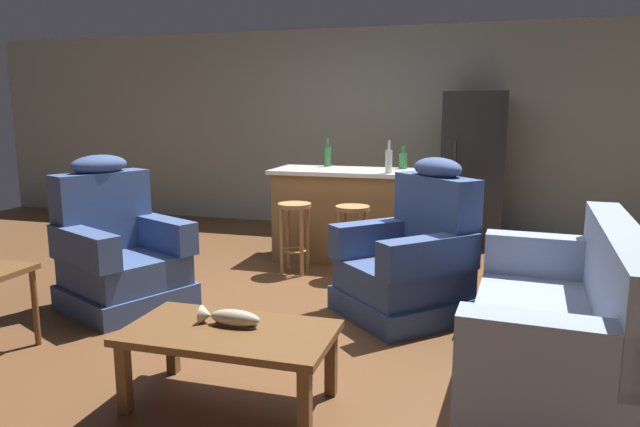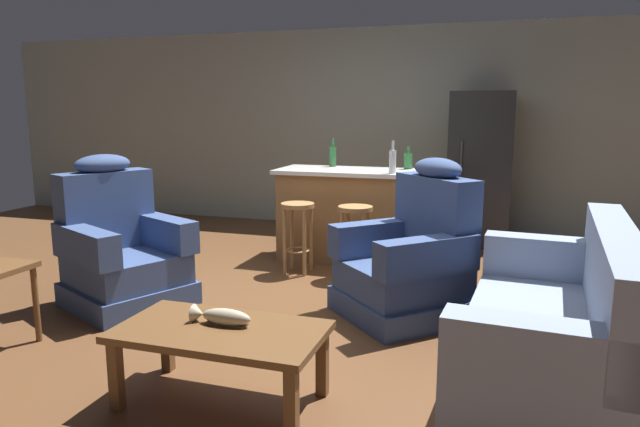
% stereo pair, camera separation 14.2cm
% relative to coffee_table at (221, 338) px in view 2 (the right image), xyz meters
% --- Properties ---
extents(ground_plane, '(12.00, 12.00, 0.00)m').
position_rel_coffee_table_xyz_m(ground_plane, '(0.03, 1.75, -0.36)').
color(ground_plane, brown).
extents(back_wall, '(12.00, 0.05, 2.60)m').
position_rel_coffee_table_xyz_m(back_wall, '(0.03, 4.88, 0.94)').
color(back_wall, '#939E93').
rests_on(back_wall, ground_plane).
extents(coffee_table, '(1.10, 0.60, 0.42)m').
position_rel_coffee_table_xyz_m(coffee_table, '(0.00, 0.00, 0.00)').
color(coffee_table, brown).
rests_on(coffee_table, ground_plane).
extents(fish_figurine, '(0.34, 0.10, 0.10)m').
position_rel_coffee_table_xyz_m(fish_figurine, '(-0.02, 0.05, 0.10)').
color(fish_figurine, '#4C3823').
rests_on(fish_figurine, coffee_table).
extents(couch, '(0.98, 1.96, 0.94)m').
position_rel_coffee_table_xyz_m(couch, '(1.71, 0.67, -0.02)').
color(couch, '#8493B2').
rests_on(couch, ground_plane).
extents(recliner_near_lamp, '(1.12, 1.12, 1.20)m').
position_rel_coffee_table_xyz_m(recliner_near_lamp, '(-1.54, 1.22, 0.06)').
color(recliner_near_lamp, '#384C7A').
rests_on(recliner_near_lamp, ground_plane).
extents(recliner_near_island, '(1.19, 1.19, 1.20)m').
position_rel_coffee_table_xyz_m(recliner_near_island, '(0.75, 1.65, 0.06)').
color(recliner_near_island, '#384C7A').
rests_on(recliner_near_island, ground_plane).
extents(kitchen_island, '(1.80, 0.70, 0.95)m').
position_rel_coffee_table_xyz_m(kitchen_island, '(0.03, 3.10, 0.11)').
color(kitchen_island, olive).
rests_on(kitchen_island, ground_plane).
extents(bar_stool_left, '(0.32, 0.32, 0.68)m').
position_rel_coffee_table_xyz_m(bar_stool_left, '(-0.47, 2.47, 0.11)').
color(bar_stool_left, '#A87A47').
rests_on(bar_stool_left, ground_plane).
extents(bar_stool_middle, '(0.32, 0.32, 0.68)m').
position_rel_coffee_table_xyz_m(bar_stool_middle, '(0.10, 2.47, 0.11)').
color(bar_stool_middle, '#A87A47').
rests_on(bar_stool_middle, ground_plane).
extents(bar_stool_right, '(0.32, 0.32, 0.68)m').
position_rel_coffee_table_xyz_m(bar_stool_right, '(0.67, 2.47, 0.11)').
color(bar_stool_right, '#A87A47').
rests_on(bar_stool_right, ground_plane).
extents(refrigerator, '(0.70, 0.69, 1.76)m').
position_rel_coffee_table_xyz_m(refrigerator, '(1.12, 4.30, 0.52)').
color(refrigerator, black).
rests_on(refrigerator, ground_plane).
extents(bottle_tall_green, '(0.09, 0.09, 0.23)m').
position_rel_coffee_table_xyz_m(bottle_tall_green, '(0.43, 3.34, 0.67)').
color(bottle_tall_green, '#2D6B38').
rests_on(bottle_tall_green, kitchen_island).
extents(bottle_short_amber, '(0.07, 0.07, 0.30)m').
position_rel_coffee_table_xyz_m(bottle_short_amber, '(-0.38, 3.36, 0.70)').
color(bottle_short_amber, '#2D6B38').
rests_on(bottle_short_amber, kitchen_island).
extents(bottle_wine_dark, '(0.07, 0.07, 0.32)m').
position_rel_coffee_table_xyz_m(bottle_wine_dark, '(0.36, 2.87, 0.71)').
color(bottle_wine_dark, silver).
rests_on(bottle_wine_dark, kitchen_island).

